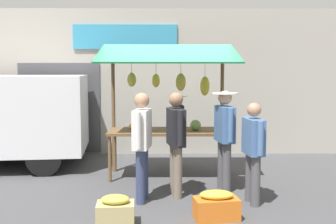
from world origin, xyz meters
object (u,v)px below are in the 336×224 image
shopper_with_ponytail (142,139)px  shopper_in_grey_tee (253,147)px  vendor_with_sunhat (178,125)px  shopper_with_shopping_bag (176,136)px  produce_crate_near (115,211)px  produce_crate_side (216,206)px  market_stall (169,94)px  shopper_in_striped_shirt (225,132)px

shopper_with_ponytail → shopper_in_grey_tee: shopper_with_ponytail is taller
shopper_in_grey_tee → vendor_with_sunhat: bearing=16.1°
shopper_with_ponytail → shopper_with_shopping_bag: (-0.52, -0.26, -0.01)m
produce_crate_near → produce_crate_side: (-1.34, -0.20, -0.00)m
shopper_with_ponytail → shopper_with_shopping_bag: bearing=-55.6°
market_stall → shopper_with_shopping_bag: (-0.09, 1.25, -0.59)m
market_stall → produce_crate_near: bearing=73.9°
shopper_in_grey_tee → produce_crate_near: shopper_in_grey_tee is taller
vendor_with_sunhat → produce_crate_near: bearing=-17.8°
vendor_with_sunhat → shopper_with_ponytail: size_ratio=0.91×
shopper_in_striped_shirt → shopper_in_grey_tee: bearing=-163.3°
shopper_in_striped_shirt → produce_crate_side: 1.59m
shopper_with_ponytail → shopper_in_striped_shirt: (-1.33, -0.55, 0.02)m
shopper_with_ponytail → produce_crate_side: shopper_with_ponytail is taller
market_stall → shopper_with_shopping_bag: 1.39m
vendor_with_sunhat → shopper_in_grey_tee: shopper_in_grey_tee is taller
shopper_with_shopping_bag → shopper_in_grey_tee: shopper_with_shopping_bag is taller
shopper_in_striped_shirt → produce_crate_side: size_ratio=2.62×
market_stall → produce_crate_side: (-0.61, 2.31, -1.36)m
market_stall → shopper_in_grey_tee: 2.17m
vendor_with_sunhat → produce_crate_near: (0.91, 3.23, -0.69)m
shopper_with_ponytail → produce_crate_near: bearing=171.0°
shopper_with_ponytail → shopper_in_grey_tee: 1.67m
shopper_with_ponytail → shopper_in_grey_tee: size_ratio=1.09×
vendor_with_sunhat → produce_crate_near: vendor_with_sunhat is taller
produce_crate_side → shopper_with_ponytail: bearing=-37.3°
vendor_with_sunhat → shopper_in_striped_shirt: size_ratio=0.91×
vendor_with_sunhat → produce_crate_side: (-0.42, 3.03, -0.69)m
shopper_with_shopping_bag → shopper_in_grey_tee: (-1.14, 0.39, -0.09)m
shopper_in_striped_shirt → shopper_with_shopping_bag: shopper_in_striped_shirt is taller
market_stall → shopper_with_shopping_bag: size_ratio=1.51×
vendor_with_sunhat → produce_crate_side: 3.14m
shopper_in_striped_shirt → produce_crate_near: bearing=124.3°
produce_crate_near → market_stall: bearing=-106.1°
market_stall → vendor_with_sunhat: (-0.19, -0.72, -0.67)m
shopper_in_striped_shirt → shopper_with_shopping_bag: size_ratio=1.01×
shopper_in_grey_tee → shopper_with_shopping_bag: bearing=63.2°
produce_crate_near → shopper_in_grey_tee: bearing=-156.2°
shopper_with_shopping_bag → produce_crate_near: shopper_with_shopping_bag is taller
vendor_with_sunhat → shopper_in_striped_shirt: bearing=21.0°
shopper_in_striped_shirt → vendor_with_sunhat: bearing=13.7°
shopper_with_ponytail → shopper_with_shopping_bag: size_ratio=1.00×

